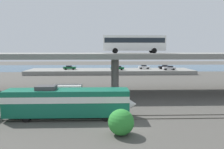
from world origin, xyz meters
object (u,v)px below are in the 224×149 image
Objects in this scene: train_locomotive at (74,101)px; parked_car_1 at (144,67)px; parked_car_2 at (117,68)px; parked_car_4 at (169,68)px; transit_bus_on_overpass at (134,43)px; service_truck_west at (73,94)px; parked_car_3 at (164,67)px; parked_car_0 at (70,67)px.

train_locomotive reaches higher than parked_car_1.
parked_car_4 is at bearing 178.82° from parked_car_2.
parked_car_2 is 1.06× the size of parked_car_4.
transit_bus_on_overpass reaches higher than service_truck_west.
transit_bus_on_overpass is 2.89× the size of parked_car_3.
parked_car_0 is (-18.15, 34.71, -7.78)m from transit_bus_on_overpass.
parked_car_1 is (26.89, 1.88, -0.00)m from parked_car_0.
parked_car_1 is at bearing 4.00° from parked_car_0.
train_locomotive reaches higher than parked_car_0.
parked_car_1 is at bearing 0.46° from parked_car_3.
train_locomotive is at bearing 80.27° from parked_car_2.
service_truck_west is 49.31m from parked_car_4.
service_truck_west is 52.72m from parked_car_3.
parked_car_3 is (25.94, 52.59, -0.04)m from train_locomotive.
parked_car_2 is (16.88, -2.02, 0.00)m from parked_car_0.
transit_bus_on_overpass is 38.41m from parked_car_1.
service_truck_west is 49.20m from parked_car_1.
train_locomotive is 3.75× the size of parked_car_0.
parked_car_4 is at bearing -27.95° from parked_car_1.
parked_car_0 is 1.08× the size of parked_car_1.
service_truck_west is at bearing 98.95° from train_locomotive.
transit_bus_on_overpass is (9.62, 15.94, 7.73)m from train_locomotive.
transit_bus_on_overpass is 2.98× the size of parked_car_1.
parked_car_4 is (18.06, -0.37, -0.00)m from parked_car_2.
transit_bus_on_overpass is at bearing 66.00° from parked_car_3.
parked_car_0 is 17.00m from parked_car_2.
parked_car_3 is at bearing -114.00° from transit_bus_on_overpass.
transit_bus_on_overpass reaches higher than train_locomotive.
train_locomotive is 3.92× the size of parked_car_3.
parked_car_2 is at bearing -6.81° from parked_car_0.
train_locomotive reaches higher than service_truck_west.
parked_car_3 and parked_car_4 have the same top height.
train_locomotive is 20.16m from transit_bus_on_overpass.
parked_car_4 is at bearing -3.91° from parked_car_0.
parked_car_1 is 9.11m from parked_car_4.
transit_bus_on_overpass reaches higher than parked_car_0.
train_locomotive is 3.54× the size of parked_car_2.
transit_bus_on_overpass reaches higher than parked_car_3.
train_locomotive is 3.74× the size of parked_car_4.
service_truck_west is at bearing 56.02° from parked_car_4.
parked_car_3 is (7.58, 0.06, 0.00)m from parked_car_1.
parked_car_1 is at bearing -158.74° from parked_car_2.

